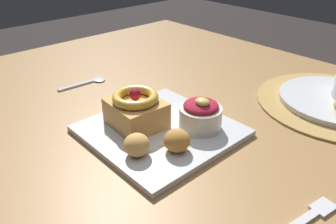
# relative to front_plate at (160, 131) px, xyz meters

# --- Properties ---
(dining_table) EXTENTS (1.50, 1.11, 0.73)m
(dining_table) POSITION_rel_front_plate_xyz_m (0.07, 0.07, -0.08)
(dining_table) COLOR olive
(dining_table) RESTS_ON ground_plane
(woven_placemat) EXTENTS (0.35, 0.35, 0.00)m
(woven_placemat) POSITION_rel_front_plate_xyz_m (0.18, 0.38, -0.00)
(woven_placemat) COLOR #AD894C
(woven_placemat) RESTS_ON dining_table
(front_plate) EXTENTS (0.26, 0.26, 0.01)m
(front_plate) POSITION_rel_front_plate_xyz_m (0.00, 0.00, 0.00)
(front_plate) COLOR silver
(front_plate) RESTS_ON dining_table
(cake_slice) EXTENTS (0.11, 0.10, 0.08)m
(cake_slice) POSITION_rel_front_plate_xyz_m (-0.04, -0.03, 0.04)
(cake_slice) COLOR tan
(cake_slice) RESTS_ON front_plate
(berry_ramekin) EXTENTS (0.08, 0.08, 0.07)m
(berry_ramekin) POSITION_rel_front_plate_xyz_m (0.05, 0.06, 0.03)
(berry_ramekin) COLOR silver
(berry_ramekin) RESTS_ON front_plate
(fritter_front) EXTENTS (0.05, 0.04, 0.04)m
(fritter_front) POSITION_rel_front_plate_xyz_m (0.04, -0.09, 0.03)
(fritter_front) COLOR tan
(fritter_front) RESTS_ON front_plate
(fritter_middle) EXTENTS (0.05, 0.05, 0.04)m
(fritter_middle) POSITION_rel_front_plate_xyz_m (0.07, -0.03, 0.03)
(fritter_middle) COLOR #BC7F38
(fritter_middle) RESTS_ON front_plate
(fork) EXTENTS (0.04, 0.13, 0.00)m
(fork) POSITION_rel_front_plate_xyz_m (0.30, 0.00, -0.00)
(fork) COLOR silver
(fork) RESTS_ON dining_table
(spoon) EXTENTS (0.04, 0.13, 0.00)m
(spoon) POSITION_rel_front_plate_xyz_m (-0.31, 0.02, -0.00)
(spoon) COLOR silver
(spoon) RESTS_ON dining_table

